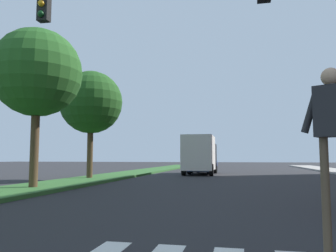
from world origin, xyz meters
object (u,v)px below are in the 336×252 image
(tree_mid, at_px, (37,73))
(traffic_light_gantry, at_px, (43,34))
(truck_box_delivery, at_px, (200,154))
(pedestrian_performer, at_px, (333,136))
(sedan_midblock, at_px, (203,164))
(tree_far, at_px, (91,103))

(tree_mid, xyz_separation_m, traffic_light_gantry, (3.98, -5.84, -0.69))
(truck_box_delivery, bearing_deg, pedestrian_performer, -79.82)
(truck_box_delivery, bearing_deg, tree_mid, -110.45)
(traffic_light_gantry, distance_m, pedestrian_performer, 6.90)
(pedestrian_performer, distance_m, sedan_midblock, 25.49)
(tree_mid, height_order, traffic_light_gantry, tree_mid)
(traffic_light_gantry, xyz_separation_m, pedestrian_performer, (5.69, -2.80, -2.72))
(pedestrian_performer, height_order, sedan_midblock, pedestrian_performer)
(sedan_midblock, bearing_deg, tree_mid, -108.48)
(tree_far, height_order, truck_box_delivery, tree_far)
(sedan_midblock, relative_size, truck_box_delivery, 0.76)
(traffic_light_gantry, bearing_deg, truck_box_delivery, 85.83)
(traffic_light_gantry, bearing_deg, tree_far, 109.77)
(tree_mid, relative_size, tree_far, 1.03)
(tree_mid, relative_size, pedestrian_performer, 2.76)
(tree_mid, height_order, pedestrian_performer, tree_mid)
(tree_far, relative_size, truck_box_delivery, 1.08)
(tree_mid, bearing_deg, pedestrian_performer, -41.79)
(tree_far, distance_m, traffic_light_gantry, 13.18)
(pedestrian_performer, xyz_separation_m, truck_box_delivery, (-4.19, 23.34, -0.03))
(tree_far, xyz_separation_m, truck_box_delivery, (5.96, 8.14, -3.20))
(tree_far, bearing_deg, sedan_midblock, 58.92)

